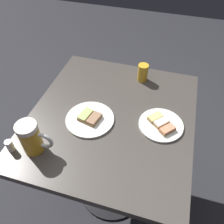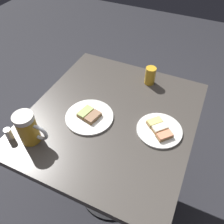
% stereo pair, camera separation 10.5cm
% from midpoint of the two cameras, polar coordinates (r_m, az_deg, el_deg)
% --- Properties ---
extents(ground_plane, '(6.00, 6.00, 0.00)m').
position_cam_midpoint_polar(ground_plane, '(1.69, 1.87, -18.42)').
color(ground_plane, '#28282D').
extents(cafe_table, '(0.74, 0.82, 0.75)m').
position_cam_midpoint_polar(cafe_table, '(1.18, 2.55, -5.99)').
color(cafe_table, black).
rests_on(cafe_table, ground_plane).
extents(plate_near, '(0.20, 0.20, 0.03)m').
position_cam_midpoint_polar(plate_near, '(1.02, 14.52, -4.56)').
color(plate_near, white).
rests_on(plate_near, cafe_table).
extents(plate_far, '(0.22, 0.22, 0.03)m').
position_cam_midpoint_polar(plate_far, '(1.05, -2.79, -1.22)').
color(plate_far, white).
rests_on(plate_far, cafe_table).
extents(beer_mug, '(0.13, 0.08, 0.14)m').
position_cam_midpoint_polar(beer_mug, '(0.96, -17.14, -4.10)').
color(beer_mug, gold).
rests_on(beer_mug, cafe_table).
extents(beer_glass_small, '(0.05, 0.05, 0.09)m').
position_cam_midpoint_polar(beer_glass_small, '(1.23, 11.90, 8.70)').
color(beer_glass_small, gold).
rests_on(beer_glass_small, cafe_table).
extents(salt_shaker, '(0.03, 0.03, 0.05)m').
position_cam_midpoint_polar(salt_shaker, '(1.03, -21.62, -5.22)').
color(salt_shaker, silver).
rests_on(salt_shaker, cafe_table).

